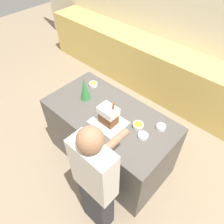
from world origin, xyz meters
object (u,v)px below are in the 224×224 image
Objects in this scene: baking_tray at (108,122)px; candy_bowl_far_right at (143,136)px; candy_bowl_near_tray_left at (138,126)px; person at (96,183)px; gingerbread_house at (108,115)px; decorative_tree at (85,89)px; candy_bowl_center_rear at (93,84)px; candy_bowl_front_corner at (161,127)px.

candy_bowl_far_right is (0.42, 0.10, 0.02)m from baking_tray.
candy_bowl_far_right reaches higher than baking_tray.
candy_bowl_far_right is 0.91× the size of candy_bowl_near_tray_left.
candy_bowl_near_tray_left is 0.07× the size of person.
candy_bowl_near_tray_left is at bearing 30.62° from gingerbread_house.
candy_bowl_far_right is 0.70m from person.
candy_bowl_center_rear is at bearing 115.49° from decorative_tree.
baking_tray is 0.59m from candy_bowl_front_corner.
person is at bearing -82.48° from candy_bowl_near_tray_left.
gingerbread_house is 2.85× the size of candy_bowl_far_right.
gingerbread_house reaches higher than candy_bowl_near_tray_left.
candy_bowl_near_tray_left is (-0.20, -0.16, 0.00)m from candy_bowl_front_corner.
gingerbread_house is at bearing 25.14° from baking_tray.
candy_bowl_center_rear is at bearing 168.84° from candy_bowl_near_tray_left.
gingerbread_house is 2.75× the size of candy_bowl_center_rear.
decorative_tree reaches higher than candy_bowl_far_right.
person is at bearing -38.17° from decorative_tree.
candy_bowl_front_corner reaches higher than candy_bowl_far_right.
baking_tray is at bearing -154.86° from gingerbread_house.
decorative_tree is 2.71× the size of candy_bowl_center_rear.
gingerbread_house is 0.35m from candy_bowl_near_tray_left.
decorative_tree is at bearing 179.34° from candy_bowl_far_right.
person is at bearing -56.49° from baking_tray.
person is (0.39, -0.59, -0.08)m from baking_tray.
candy_bowl_front_corner is 0.93m from person.
candy_bowl_center_rear reaches higher than baking_tray.
decorative_tree is 3.00× the size of candy_bowl_front_corner.
decorative_tree is at bearing -167.55° from candy_bowl_front_corner.
candy_bowl_far_right is at bearing -0.66° from decorative_tree.
baking_tray is at bearing -29.71° from candy_bowl_center_rear.
baking_tray is at bearing -166.62° from candy_bowl_far_right.
person reaches higher than candy_bowl_near_tray_left.
gingerbread_house is 0.44m from candy_bowl_far_right.
gingerbread_house is at bearing -166.63° from candy_bowl_far_right.
candy_bowl_front_corner is (0.49, 0.33, 0.02)m from baking_tray.
gingerbread_house is at bearing -12.27° from decorative_tree.
candy_bowl_near_tray_left reaches higher than candy_bowl_front_corner.
candy_bowl_front_corner is 0.06× the size of person.
gingerbread_house reaches higher than candy_bowl_center_rear.
candy_bowl_front_corner is 1.11m from candy_bowl_center_rear.
candy_bowl_far_right is (-0.08, -0.23, -0.01)m from candy_bowl_front_corner.
baking_tray is 3.20× the size of candy_bowl_near_tray_left.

